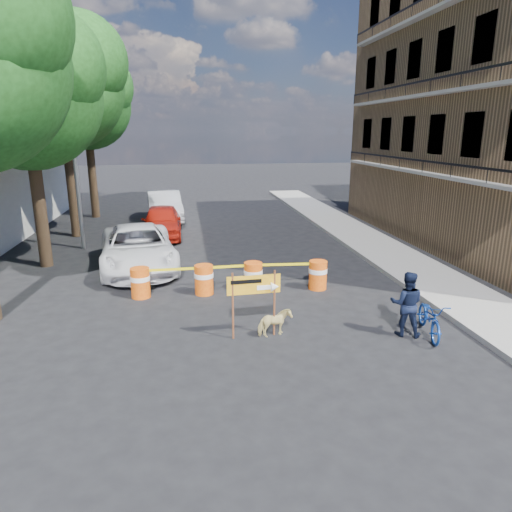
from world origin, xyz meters
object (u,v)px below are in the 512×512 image
object	(u,v)px
sedan_red	(162,222)
barrel_far_right	(318,274)
dog	(275,323)
suv_white	(138,248)
barrel_mid_right	(253,276)
sedan_silver	(165,206)
pedestrian	(407,304)
barrel_mid_left	(204,279)
barrel_far_left	(140,282)
detour_sign	(260,290)
bicycle	(432,301)

from	to	relation	value
sedan_red	barrel_far_right	bearing A→B (deg)	-58.13
dog	sedan_red	bearing A→B (deg)	-0.45
suv_white	sedan_red	world-z (taller)	suv_white
barrel_mid_right	sedan_silver	bearing A→B (deg)	104.46
barrel_far_right	sedan_red	xyz separation A→B (m)	(-5.10, 8.13, 0.26)
pedestrian	barrel_mid_left	bearing A→B (deg)	-14.32
barrel_far_left	suv_white	world-z (taller)	suv_white
detour_sign	dog	size ratio (longest dim) A/B	2.04
barrel_far_left	detour_sign	size ratio (longest dim) A/B	0.55
barrel_far_right	bicycle	distance (m)	4.06
dog	suv_white	size ratio (longest dim) A/B	0.15
bicycle	suv_white	bearing A→B (deg)	151.44
bicycle	suv_white	size ratio (longest dim) A/B	0.32
dog	sedan_silver	world-z (taller)	sedan_silver
barrel_mid_left	sedan_silver	distance (m)	12.25
detour_sign	bicycle	bearing A→B (deg)	-11.06
barrel_far_right	detour_sign	world-z (taller)	detour_sign
bicycle	sedan_silver	world-z (taller)	bicycle
barrel_mid_right	detour_sign	xyz separation A→B (m)	(-0.32, -3.25, 0.72)
pedestrian	suv_white	world-z (taller)	pedestrian
barrel_mid_right	detour_sign	size ratio (longest dim) A/B	0.55
barrel_mid_left	dog	bearing A→B (deg)	-64.58
bicycle	detour_sign	bearing A→B (deg)	-173.90
pedestrian	barrel_far_right	bearing A→B (deg)	-48.70
barrel_mid_left	pedestrian	bearing A→B (deg)	-37.91
barrel_mid_left	pedestrian	distance (m)	5.92
barrel_far_left	bicycle	distance (m)	8.04
barrel_far_right	pedestrian	bearing A→B (deg)	-72.30
barrel_mid_left	detour_sign	xyz separation A→B (m)	(1.19, -3.19, 0.72)
barrel_far_left	barrel_mid_right	bearing A→B (deg)	1.04
barrel_mid_left	suv_white	distance (m)	3.78
barrel_mid_right	dog	xyz separation A→B (m)	(0.02, -3.30, -0.13)
barrel_mid_right	pedestrian	distance (m)	4.87
barrel_far_right	dog	bearing A→B (deg)	-122.19
sedan_silver	barrel_far_right	bearing A→B (deg)	-72.85
barrel_mid_right	barrel_far_right	bearing A→B (deg)	-3.97
barrel_far_left	suv_white	distance (m)	3.08
bicycle	dog	world-z (taller)	bicycle
sedan_silver	detour_sign	bearing A→B (deg)	-85.31
pedestrian	barrel_mid_right	bearing A→B (deg)	-25.98
sedan_silver	dog	bearing A→B (deg)	-84.09
detour_sign	pedestrian	bearing A→B (deg)	-10.62
barrel_far_left	barrel_mid_left	bearing A→B (deg)	-0.18
suv_white	barrel_mid_left	bearing A→B (deg)	-62.00
barrel_far_left	sedan_silver	bearing A→B (deg)	88.72
bicycle	barrel_mid_left	bearing A→B (deg)	158.33
barrel_far_left	sedan_silver	world-z (taller)	sedan_silver
bicycle	sedan_silver	bearing A→B (deg)	127.14
barrel_mid_left	bicycle	world-z (taller)	bicycle
barrel_mid_left	dog	world-z (taller)	barrel_mid_left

